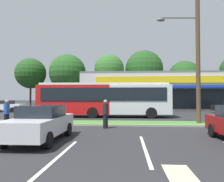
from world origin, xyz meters
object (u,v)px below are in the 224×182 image
(car_1, at_px, (5,106))
(car_5, at_px, (41,123))
(bus_stop_bench, at_px, (39,120))
(pedestrian_by_pole, at_px, (7,114))
(car_2, at_px, (89,106))
(pedestrian_near_bench, at_px, (105,114))
(utility_pole, at_px, (196,45))
(city_bus, at_px, (104,99))

(car_1, relative_size, car_5, 1.06)
(bus_stop_bench, height_order, car_1, car_1)
(pedestrian_by_pole, bearing_deg, car_5, 76.42)
(car_2, xyz_separation_m, pedestrian_near_bench, (3.54, -14.19, 0.14))
(car_2, height_order, car_5, car_5)
(utility_pole, distance_m, car_1, 24.13)
(bus_stop_bench, distance_m, pedestrian_by_pole, 2.10)
(bus_stop_bench, bearing_deg, car_5, 113.37)
(car_5, bearing_deg, bus_stop_bench, -156.63)
(bus_stop_bench, relative_size, pedestrian_near_bench, 0.91)
(car_2, relative_size, car_5, 1.05)
(utility_pole, height_order, car_2, utility_pole)
(utility_pole, relative_size, car_2, 2.26)
(car_5, xyz_separation_m, pedestrian_by_pole, (-3.79, 3.83, 0.09))
(bus_stop_bench, height_order, pedestrian_near_bench, pedestrian_near_bench)
(bus_stop_bench, bearing_deg, city_bus, -114.29)
(pedestrian_by_pole, bearing_deg, pedestrian_near_bench, 123.05)
(car_5, bearing_deg, car_1, -145.78)
(city_bus, height_order, car_5, city_bus)
(utility_pole, height_order, pedestrian_by_pole, utility_pole)
(utility_pole, height_order, car_1, utility_pole)
(utility_pole, xyz_separation_m, car_2, (-9.73, 11.93, -4.84))
(utility_pole, height_order, city_bus, utility_pole)
(bus_stop_bench, relative_size, pedestrian_by_pole, 0.91)
(utility_pole, distance_m, pedestrian_near_bench, 8.09)
(city_bus, height_order, car_1, city_bus)
(bus_stop_bench, xyz_separation_m, car_1, (-10.31, 13.69, 0.27))
(bus_stop_bench, bearing_deg, pedestrian_near_bench, 179.61)
(car_5, distance_m, pedestrian_by_pole, 5.39)
(utility_pole, xyz_separation_m, car_1, (-20.68, 11.47, -4.81))
(car_1, xyz_separation_m, pedestrian_near_bench, (14.49, -13.72, 0.12))
(car_1, bearing_deg, pedestrian_by_pole, -59.26)
(car_1, height_order, pedestrian_by_pole, pedestrian_by_pole)
(city_bus, height_order, bus_stop_bench, city_bus)
(city_bus, xyz_separation_m, car_2, (-2.66, 6.84, -1.02))
(utility_pole, height_order, car_5, utility_pole)
(car_1, bearing_deg, car_2, 2.43)
(pedestrian_by_pole, bearing_deg, bus_stop_bench, 126.50)
(city_bus, relative_size, pedestrian_by_pole, 7.11)
(pedestrian_near_bench, bearing_deg, pedestrian_by_pole, -50.26)
(utility_pole, relative_size, pedestrian_near_bench, 5.95)
(car_1, height_order, car_2, car_1)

